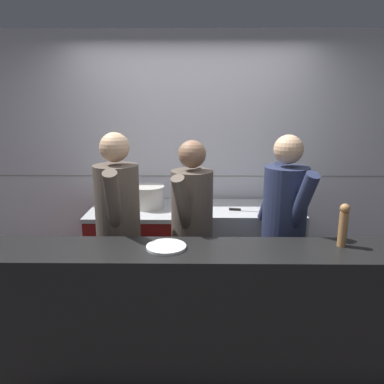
{
  "coord_description": "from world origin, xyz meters",
  "views": [
    {
      "loc": [
        0.05,
        -2.46,
        1.93
      ],
      "look_at": [
        0.01,
        0.7,
        1.15
      ],
      "focal_mm": 35.0,
      "sensor_mm": 36.0,
      "label": 1
    }
  ],
  "objects_px": {
    "chefs_knife": "(247,210)",
    "chef_head_cook": "(119,228)",
    "oven_range": "(141,251)",
    "stock_pot": "(148,196)",
    "chef_sous": "(192,230)",
    "plated_dish_main": "(166,247)",
    "chef_line": "(283,229)",
    "pepper_mill": "(343,224)"
  },
  "relations": [
    {
      "from": "chefs_knife",
      "to": "chef_head_cook",
      "type": "distance_m",
      "value": 1.24
    },
    {
      "from": "chef_head_cook",
      "to": "chefs_knife",
      "type": "bearing_deg",
      "value": 23.58
    },
    {
      "from": "oven_range",
      "to": "stock_pot",
      "type": "bearing_deg",
      "value": 23.5
    },
    {
      "from": "chefs_knife",
      "to": "chef_sous",
      "type": "distance_m",
      "value": 0.72
    },
    {
      "from": "plated_dish_main",
      "to": "chef_sous",
      "type": "bearing_deg",
      "value": 74.09
    },
    {
      "from": "chef_line",
      "to": "chefs_knife",
      "type": "bearing_deg",
      "value": 91.0
    },
    {
      "from": "oven_range",
      "to": "chef_head_cook",
      "type": "relative_size",
      "value": 0.56
    },
    {
      "from": "plated_dish_main",
      "to": "chef_sous",
      "type": "relative_size",
      "value": 0.16
    },
    {
      "from": "chef_sous",
      "to": "chefs_knife",
      "type": "bearing_deg",
      "value": 64.36
    },
    {
      "from": "plated_dish_main",
      "to": "chef_head_cook",
      "type": "xyz_separation_m",
      "value": [
        -0.42,
        0.5,
        -0.05
      ]
    },
    {
      "from": "chef_head_cook",
      "to": "chef_sous",
      "type": "xyz_separation_m",
      "value": [
        0.58,
        0.08,
        -0.04
      ]
    },
    {
      "from": "pepper_mill",
      "to": "stock_pot",
      "type": "bearing_deg",
      "value": 140.63
    },
    {
      "from": "stock_pot",
      "to": "chefs_knife",
      "type": "distance_m",
      "value": 0.96
    },
    {
      "from": "stock_pot",
      "to": "pepper_mill",
      "type": "relative_size",
      "value": 1.13
    },
    {
      "from": "oven_range",
      "to": "pepper_mill",
      "type": "bearing_deg",
      "value": -37.18
    },
    {
      "from": "stock_pot",
      "to": "plated_dish_main",
      "type": "bearing_deg",
      "value": -77.3
    },
    {
      "from": "pepper_mill",
      "to": "chef_line",
      "type": "relative_size",
      "value": 0.17
    },
    {
      "from": "stock_pot",
      "to": "plated_dish_main",
      "type": "height_order",
      "value": "stock_pot"
    },
    {
      "from": "chefs_knife",
      "to": "pepper_mill",
      "type": "height_order",
      "value": "pepper_mill"
    },
    {
      "from": "chefs_knife",
      "to": "chef_head_cook",
      "type": "relative_size",
      "value": 0.23
    },
    {
      "from": "chef_sous",
      "to": "chef_line",
      "type": "bearing_deg",
      "value": 14.37
    },
    {
      "from": "stock_pot",
      "to": "chef_head_cook",
      "type": "distance_m",
      "value": 0.75
    },
    {
      "from": "pepper_mill",
      "to": "chef_head_cook",
      "type": "height_order",
      "value": "chef_head_cook"
    },
    {
      "from": "chef_head_cook",
      "to": "chef_sous",
      "type": "height_order",
      "value": "chef_head_cook"
    },
    {
      "from": "pepper_mill",
      "to": "chefs_knife",
      "type": "bearing_deg",
      "value": 115.42
    },
    {
      "from": "chef_head_cook",
      "to": "chef_line",
      "type": "relative_size",
      "value": 1.01
    },
    {
      "from": "chef_head_cook",
      "to": "chef_sous",
      "type": "bearing_deg",
      "value": 2.32
    },
    {
      "from": "stock_pot",
      "to": "plated_dish_main",
      "type": "xyz_separation_m",
      "value": [
        0.28,
        -1.23,
        -0.02
      ]
    },
    {
      "from": "chefs_knife",
      "to": "pepper_mill",
      "type": "xyz_separation_m",
      "value": [
        0.49,
        -1.04,
        0.22
      ]
    },
    {
      "from": "oven_range",
      "to": "pepper_mill",
      "type": "height_order",
      "value": "pepper_mill"
    },
    {
      "from": "stock_pot",
      "to": "chef_head_cook",
      "type": "xyz_separation_m",
      "value": [
        -0.14,
        -0.74,
        -0.07
      ]
    },
    {
      "from": "chefs_knife",
      "to": "pepper_mill",
      "type": "distance_m",
      "value": 1.17
    },
    {
      "from": "oven_range",
      "to": "plated_dish_main",
      "type": "bearing_deg",
      "value": -73.62
    },
    {
      "from": "pepper_mill",
      "to": "chef_sous",
      "type": "relative_size",
      "value": 0.18
    },
    {
      "from": "pepper_mill",
      "to": "plated_dish_main",
      "type": "bearing_deg",
      "value": -177.42
    },
    {
      "from": "chefs_knife",
      "to": "plated_dish_main",
      "type": "distance_m",
      "value": 1.28
    },
    {
      "from": "chef_line",
      "to": "oven_range",
      "type": "bearing_deg",
      "value": 131.31
    },
    {
      "from": "pepper_mill",
      "to": "chef_line",
      "type": "distance_m",
      "value": 0.58
    },
    {
      "from": "oven_range",
      "to": "chefs_knife",
      "type": "bearing_deg",
      "value": -6.28
    },
    {
      "from": "chef_sous",
      "to": "pepper_mill",
      "type": "bearing_deg",
      "value": -8.72
    },
    {
      "from": "pepper_mill",
      "to": "chef_head_cook",
      "type": "bearing_deg",
      "value": 164.3
    },
    {
      "from": "chef_sous",
      "to": "stock_pot",
      "type": "bearing_deg",
      "value": 142.32
    }
  ]
}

